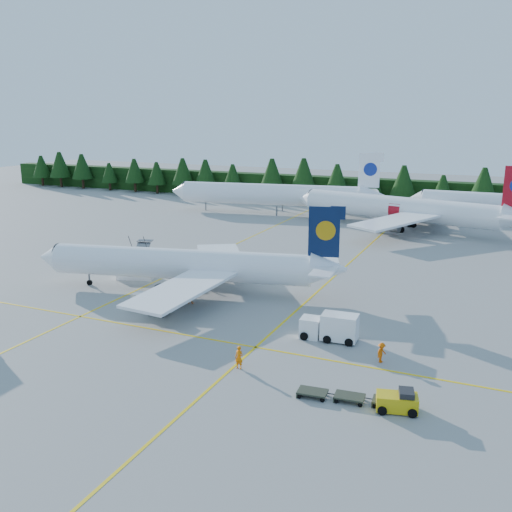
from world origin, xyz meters
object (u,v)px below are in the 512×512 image
at_px(service_truck, 329,327).
at_px(baggage_tug, 398,401).
at_px(airliner_navy, 175,264).
at_px(airliner_red, 395,208).
at_px(airstairs, 137,271).

xyz_separation_m(service_truck, baggage_tug, (8.32, -10.78, -0.51)).
relative_size(service_truck, baggage_tug, 1.72).
distance_m(airliner_navy, airliner_red, 51.73).
xyz_separation_m(airstairs, service_truck, (28.73, -10.12, 0.37)).
relative_size(airliner_red, service_truck, 7.79).
bearing_deg(airliner_red, service_truck, -72.91).
height_order(airliner_navy, airstairs, airliner_navy).
relative_size(airliner_red, airstairs, 6.12).
xyz_separation_m(airliner_red, service_truck, (4.61, -56.34, -2.47)).
bearing_deg(baggage_tug, airliner_navy, 134.91).
xyz_separation_m(airliner_red, baggage_tug, (12.93, -67.12, -2.99)).
xyz_separation_m(airliner_navy, service_truck, (21.19, -7.35, -1.94)).
bearing_deg(service_truck, baggage_tug, -55.93).
xyz_separation_m(airliner_navy, baggage_tug, (29.51, -18.13, -2.45)).
height_order(airstairs, baggage_tug, airstairs).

